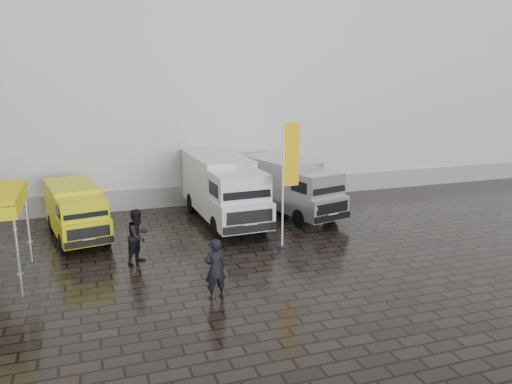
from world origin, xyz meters
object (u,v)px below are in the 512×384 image
Objects in this scene: flagpole at (288,176)px; wheelie_bin at (338,187)px; person_front at (215,269)px; person_tent at (138,236)px; van_silver at (291,188)px; van_yellow at (76,213)px; van_white at (224,190)px.

flagpole reaches higher than wheelie_bin.
wheelie_bin is 13.88m from person_front.
wheelie_bin is at bearing -15.53° from person_tent.
flagpole is 2.55× the size of person_tent.
van_silver is at bearing -158.09° from wheelie_bin.
flagpole reaches higher than person_tent.
flagpole is 9.04m from wheelie_bin.
flagpole is 5.31× the size of wheelie_bin.
van_white reaches higher than van_yellow.
flagpole reaches higher than van_silver.
person_tent is (-1.84, 3.63, 0.05)m from person_front.
van_white reaches higher than person_front.
flagpole is 2.68× the size of person_front.
van_silver is at bearing -7.69° from van_yellow.
person_front is at bearing -109.30° from van_white.
person_front is (-5.53, -7.56, -0.35)m from van_silver.
flagpole is (-1.81, -4.00, 1.49)m from van_silver.
person_tent is (2.06, -3.45, -0.10)m from van_yellow.
van_silver reaches higher than person_tent.
van_white is 5.64m from person_tent.
flagpole is at bearing -35.39° from van_yellow.
van_white is 7.82m from person_front.
flagpole is at bearing -142.75° from wheelie_bin.
van_white is 3.40× the size of person_tent.
van_silver is 6.30× the size of wheelie_bin.
van_white is 7.72m from wheelie_bin.
van_white is 1.34× the size of flagpole.
van_white is 3.25m from van_silver.
van_white is at bearing 167.59° from van_silver.
van_yellow is at bearing -178.83° from wheelie_bin.
person_front is (-9.44, -10.17, 0.46)m from wheelie_bin.
van_silver reaches higher than van_yellow.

